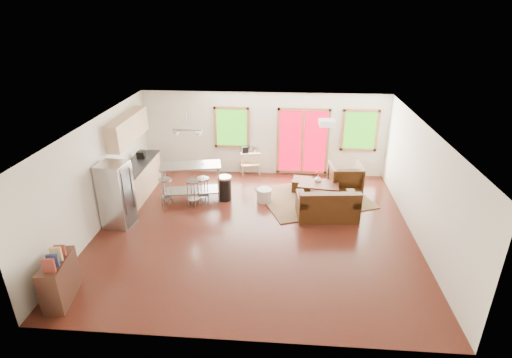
# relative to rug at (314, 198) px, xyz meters

# --- Properties ---
(floor) EXTENTS (7.50, 7.00, 0.02)m
(floor) POSITION_rel_rug_xyz_m (-1.53, -1.79, -0.02)
(floor) COLOR #35140D
(floor) RESTS_ON ground
(ceiling) EXTENTS (7.50, 7.00, 0.02)m
(ceiling) POSITION_rel_rug_xyz_m (-1.53, -1.79, 2.60)
(ceiling) COLOR white
(ceiling) RESTS_ON ground
(back_wall) EXTENTS (7.50, 0.02, 2.60)m
(back_wall) POSITION_rel_rug_xyz_m (-1.53, 1.72, 1.29)
(back_wall) COLOR silver
(back_wall) RESTS_ON ground
(left_wall) EXTENTS (0.02, 7.00, 2.60)m
(left_wall) POSITION_rel_rug_xyz_m (-5.29, -1.79, 1.29)
(left_wall) COLOR silver
(left_wall) RESTS_ON ground
(right_wall) EXTENTS (0.02, 7.00, 2.60)m
(right_wall) POSITION_rel_rug_xyz_m (2.23, -1.79, 1.29)
(right_wall) COLOR silver
(right_wall) RESTS_ON ground
(front_wall) EXTENTS (7.50, 0.02, 2.60)m
(front_wall) POSITION_rel_rug_xyz_m (-1.53, -5.30, 1.29)
(front_wall) COLOR silver
(front_wall) RESTS_ON ground
(window_left) EXTENTS (1.10, 0.05, 1.30)m
(window_left) POSITION_rel_rug_xyz_m (-2.53, 1.67, 1.49)
(window_left) COLOR #1E590D
(window_left) RESTS_ON back_wall
(french_doors) EXTENTS (1.60, 0.05, 2.10)m
(french_doors) POSITION_rel_rug_xyz_m (-0.33, 1.67, 1.09)
(french_doors) COLOR #B70018
(french_doors) RESTS_ON back_wall
(window_right) EXTENTS (1.10, 0.05, 1.30)m
(window_right) POSITION_rel_rug_xyz_m (1.37, 1.67, 1.49)
(window_right) COLOR #1E590D
(window_right) RESTS_ON back_wall
(rug) EXTENTS (3.46, 3.09, 0.03)m
(rug) POSITION_rel_rug_xyz_m (0.00, 0.00, 0.00)
(rug) COLOR #455C39
(rug) RESTS_ON floor
(loveseat) EXTENTS (1.59, 1.00, 0.81)m
(loveseat) POSITION_rel_rug_xyz_m (0.25, -1.07, 0.31)
(loveseat) COLOR black
(loveseat) RESTS_ON floor
(coffee_table) EXTENTS (1.18, 0.81, 0.44)m
(coffee_table) POSITION_rel_rug_xyz_m (0.11, 0.03, 0.37)
(coffee_table) COLOR #351D14
(coffee_table) RESTS_ON floor
(armchair) EXTENTS (0.95, 0.90, 0.91)m
(armchair) POSITION_rel_rug_xyz_m (0.90, 0.58, 0.44)
(armchair) COLOR black
(armchair) RESTS_ON floor
(ottoman) EXTENTS (0.60, 0.60, 0.36)m
(ottoman) POSITION_rel_rug_xyz_m (-0.34, 0.49, 0.16)
(ottoman) COLOR black
(ottoman) RESTS_ON floor
(pouf) EXTENTS (0.52, 0.52, 0.36)m
(pouf) POSITION_rel_rug_xyz_m (-1.39, -0.28, 0.17)
(pouf) COLOR beige
(pouf) RESTS_ON floor
(vase) EXTENTS (0.26, 0.27, 0.34)m
(vase) POSITION_rel_rug_xyz_m (0.09, 0.22, 0.51)
(vase) COLOR silver
(vase) RESTS_ON coffee_table
(book) EXTENTS (0.19, 0.10, 0.26)m
(book) POSITION_rel_rug_xyz_m (0.36, -0.16, 0.52)
(book) COLOR maroon
(book) RESTS_ON coffee_table
(cabinets) EXTENTS (0.64, 2.24, 2.30)m
(cabinets) POSITION_rel_rug_xyz_m (-5.01, -0.09, 0.91)
(cabinets) COLOR tan
(cabinets) RESTS_ON floor
(refrigerator) EXTENTS (0.73, 0.70, 1.62)m
(refrigerator) POSITION_rel_rug_xyz_m (-4.87, -1.82, 0.80)
(refrigerator) COLOR #B7BABC
(refrigerator) RESTS_ON floor
(island) EXTENTS (1.73, 0.97, 1.03)m
(island) POSITION_rel_rug_xyz_m (-3.40, -0.31, 0.69)
(island) COLOR #B7BABC
(island) RESTS_ON floor
(cup) EXTENTS (0.13, 0.11, 0.11)m
(cup) POSITION_rel_rug_xyz_m (-3.08, -0.25, 0.99)
(cup) COLOR white
(cup) RESTS_ON island
(bar_stool_a) EXTENTS (0.45, 0.45, 0.75)m
(bar_stool_a) POSITION_rel_rug_xyz_m (-4.03, -0.67, 0.54)
(bar_stool_a) COLOR #B7BABC
(bar_stool_a) RESTS_ON floor
(bar_stool_b) EXTENTS (0.44, 0.44, 0.77)m
(bar_stool_b) POSITION_rel_rug_xyz_m (-3.27, -0.74, 0.56)
(bar_stool_b) COLOR #B7BABC
(bar_stool_b) RESTS_ON floor
(bar_stool_c) EXTENTS (0.42, 0.42, 0.75)m
(bar_stool_c) POSITION_rel_rug_xyz_m (-3.04, -0.54, 0.54)
(bar_stool_c) COLOR #B7BABC
(bar_stool_c) RESTS_ON floor
(trash_can) EXTENTS (0.38, 0.38, 0.69)m
(trash_can) POSITION_rel_rug_xyz_m (-2.49, -0.27, 0.34)
(trash_can) COLOR black
(trash_can) RESTS_ON floor
(kitchen_cart) EXTENTS (0.71, 0.55, 0.95)m
(kitchen_cart) POSITION_rel_rug_xyz_m (-1.97, 1.55, 0.64)
(kitchen_cart) COLOR tan
(kitchen_cart) RESTS_ON floor
(bookshelf) EXTENTS (0.51, 1.00, 1.13)m
(bookshelf) POSITION_rel_rug_xyz_m (-4.88, -4.55, 0.43)
(bookshelf) COLOR #351D14
(bookshelf) RESTS_ON floor
(ceiling_flush) EXTENTS (0.35, 0.35, 0.12)m
(ceiling_flush) POSITION_rel_rug_xyz_m (0.07, -1.19, 2.52)
(ceiling_flush) COLOR white
(ceiling_flush) RESTS_ON ceiling
(pendant_light) EXTENTS (0.80, 0.18, 0.79)m
(pendant_light) POSITION_rel_rug_xyz_m (-3.43, -0.29, 1.88)
(pendant_light) COLOR gray
(pendant_light) RESTS_ON ceiling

